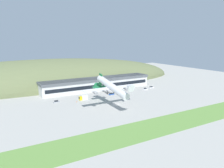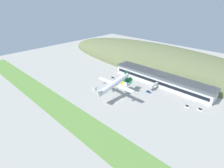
# 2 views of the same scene
# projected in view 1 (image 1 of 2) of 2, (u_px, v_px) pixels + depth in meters

# --- Properties ---
(ground_plane) EXTENTS (418.03, 418.03, 0.00)m
(ground_plane) POSITION_uv_depth(u_px,v_px,m) (117.00, 105.00, 148.70)
(ground_plane) COLOR #ADAAA3
(grass_strip_foreground) EXTENTS (376.23, 20.62, 0.08)m
(grass_strip_foreground) POSITION_uv_depth(u_px,v_px,m) (161.00, 125.00, 112.17)
(grass_strip_foreground) COLOR #669342
(grass_strip_foreground) RESTS_ON ground_plane
(hill_backdrop) EXTENTS (307.52, 83.97, 49.98)m
(hill_backdrop) POSITION_uv_depth(u_px,v_px,m) (46.00, 84.00, 217.00)
(hill_backdrop) COLOR #667047
(hill_backdrop) RESTS_ON ground_plane
(terminal_building) EXTENTS (100.71, 16.36, 10.46)m
(terminal_building) POSITION_uv_depth(u_px,v_px,m) (97.00, 83.00, 193.11)
(terminal_building) COLOR silver
(terminal_building) RESTS_ON ground_plane
(jetway_0) EXTENTS (3.38, 11.88, 5.43)m
(jetway_0) POSITION_uv_depth(u_px,v_px,m) (106.00, 88.00, 181.70)
(jetway_0) COLOR silver
(jetway_0) RESTS_ON ground_plane
(cargo_airplane) EXTENTS (38.27, 45.23, 13.03)m
(cargo_airplane) POSITION_uv_depth(u_px,v_px,m) (111.00, 87.00, 141.26)
(cargo_airplane) COLOR silver
(service_car_0) EXTENTS (4.67, 2.13, 1.58)m
(service_car_0) POSITION_uv_depth(u_px,v_px,m) (151.00, 87.00, 200.07)
(service_car_0) COLOR silver
(service_car_0) RESTS_ON ground_plane
(service_car_1) EXTENTS (4.59, 2.05, 1.49)m
(service_car_1) POSITION_uv_depth(u_px,v_px,m) (56.00, 102.00, 153.38)
(service_car_1) COLOR #999EA3
(service_car_1) RESTS_ON ground_plane
(service_car_2) EXTENTS (4.56, 2.15, 1.59)m
(service_car_2) POSITION_uv_depth(u_px,v_px,m) (111.00, 94.00, 175.37)
(service_car_2) COLOR #264C99
(service_car_2) RESTS_ON ground_plane
(service_car_3) EXTENTS (4.15, 1.89, 1.63)m
(service_car_3) POSITION_uv_depth(u_px,v_px,m) (145.00, 89.00, 193.23)
(service_car_3) COLOR silver
(service_car_3) RESTS_ON ground_plane
(fuel_truck) EXTENTS (6.43, 2.73, 3.36)m
(fuel_truck) POSITION_uv_depth(u_px,v_px,m) (83.00, 98.00, 160.55)
(fuel_truck) COLOR gold
(fuel_truck) RESTS_ON ground_plane
(traffic_cone_0) EXTENTS (0.52, 0.52, 0.58)m
(traffic_cone_0) POSITION_uv_depth(u_px,v_px,m) (77.00, 102.00, 155.07)
(traffic_cone_0) COLOR orange
(traffic_cone_0) RESTS_ON ground_plane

